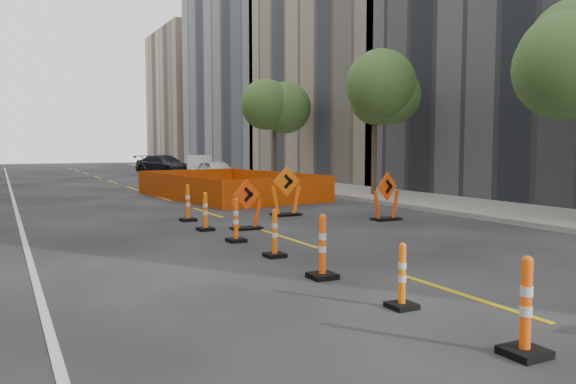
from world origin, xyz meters
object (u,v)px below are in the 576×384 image
channelizer_1 (402,276)px  parked_car_near (216,172)px  channelizer_6 (188,203)px  parked_car_mid (199,167)px  channelizer_0 (526,306)px  channelizer_2 (322,246)px  chevron_sign_left (246,204)px  channelizer_3 (275,233)px  channelizer_5 (205,211)px  chevron_sign_right (386,196)px  parked_car_far (165,165)px  chevron_sign_center (286,191)px  channelizer_4 (236,220)px

channelizer_1 → parked_car_near: bearing=75.6°
channelizer_6 → parked_car_mid: 22.04m
channelizer_0 → channelizer_2: (-0.12, 4.11, 0.01)m
channelizer_6 → channelizer_0: bearing=-90.1°
chevron_sign_left → channelizer_3: bearing=-110.2°
chevron_sign_left → parked_car_mid: 24.03m
channelizer_3 → channelizer_5: 4.11m
chevron_sign_right → channelizer_2: bearing=-149.5°
channelizer_2 → parked_car_far: parked_car_far is taller
chevron_sign_right → parked_car_near: size_ratio=0.35×
channelizer_1 → chevron_sign_right: bearing=54.2°
channelizer_1 → parked_car_mid: bearing=76.8°
channelizer_3 → parked_car_mid: bearing=74.8°
channelizer_0 → channelizer_1: 2.06m
chevron_sign_center → chevron_sign_right: (2.26, -2.38, -0.06)m
parked_car_near → parked_car_far: size_ratio=0.79×
channelizer_1 → channelizer_4: channelizer_4 is taller
channelizer_1 → channelizer_4: size_ratio=0.89×
chevron_sign_left → parked_car_mid: (6.34, 23.18, 0.12)m
channelizer_0 → channelizer_3: channelizer_0 is taller
channelizer_2 → parked_car_mid: 29.96m
channelizer_3 → parked_car_near: bearing=73.1°
channelizer_3 → parked_car_far: 33.34m
channelizer_5 → chevron_sign_left: size_ratio=0.76×
chevron_sign_center → channelizer_1: bearing=-109.9°
parked_car_mid → channelizer_5: bearing=-91.1°
channelizer_1 → chevron_sign_left: (0.98, 7.90, 0.22)m
channelizer_2 → chevron_sign_center: (3.40, 8.04, 0.24)m
channelizer_6 → parked_car_near: size_ratio=0.26×
channelizer_0 → parked_car_far: bearing=80.7°
channelizer_2 → chevron_sign_left: 5.94m
channelizer_0 → parked_car_near: parked_car_near is taller
chevron_sign_center → parked_car_near: bearing=76.4°
channelizer_2 → chevron_sign_left: (1.06, 5.85, 0.13)m
channelizer_4 → parked_car_mid: parked_car_mid is taller
channelizer_1 → channelizer_6: size_ratio=0.84×
channelizer_5 → channelizer_2: bearing=-90.0°
chevron_sign_center → parked_car_mid: 21.37m
channelizer_2 → channelizer_5: 6.17m
channelizer_6 → parked_car_far: size_ratio=0.21×
channelizer_2 → parked_car_mid: parked_car_mid is taller
channelizer_1 → channelizer_4: (-0.03, 6.17, 0.06)m
chevron_sign_center → chevron_sign_right: 3.28m
channelizer_2 → parked_car_far: bearing=79.4°
channelizer_5 → parked_car_mid: 24.03m
channelizer_4 → chevron_sign_center: 5.17m
channelizer_3 → chevron_sign_center: (3.31, 5.98, 0.30)m
chevron_sign_left → channelizer_0: bearing=-101.1°
channelizer_1 → chevron_sign_right: (5.58, 7.72, 0.27)m
channelizer_1 → parked_car_near: (6.58, 25.70, 0.25)m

